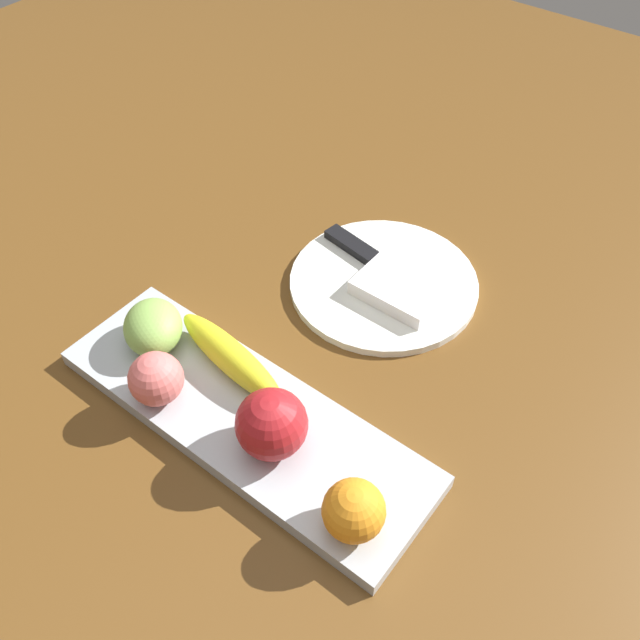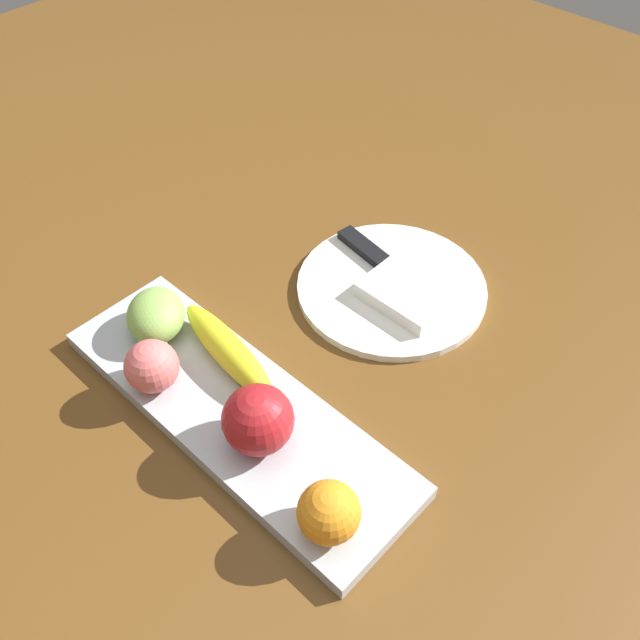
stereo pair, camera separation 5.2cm
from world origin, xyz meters
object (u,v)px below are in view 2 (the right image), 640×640
object	(u,v)px
fruit_tray	(236,410)
dinner_plate	(391,287)
banana	(228,350)
grape_bunch	(156,315)
apple	(258,420)
orange_near_apple	(329,512)
peach	(152,366)
folded_napkin	(411,290)
knife	(372,254)

from	to	relation	value
fruit_tray	dinner_plate	distance (m)	0.28
banana	grape_bunch	xyz separation A→B (m)	(-0.10, -0.03, 0.01)
apple	orange_near_apple	distance (m)	0.12
fruit_tray	banana	world-z (taller)	banana
peach	folded_napkin	distance (m)	0.34
peach	knife	distance (m)	0.34
fruit_tray	orange_near_apple	bearing A→B (deg)	-11.38
dinner_plate	knife	world-z (taller)	knife
fruit_tray	orange_near_apple	world-z (taller)	orange_near_apple
folded_napkin	fruit_tray	bearing A→B (deg)	-96.47
peach	folded_napkin	xyz separation A→B (m)	(0.12, 0.32, -0.03)
peach	dinner_plate	bearing A→B (deg)	74.69
dinner_plate	apple	bearing A→B (deg)	-79.27
peach	grape_bunch	world-z (taller)	peach
grape_bunch	folded_napkin	distance (m)	0.32
apple	folded_napkin	world-z (taller)	apple
apple	orange_near_apple	world-z (taller)	apple
orange_near_apple	dinner_plate	xyz separation A→B (m)	(-0.18, 0.31, -0.05)
banana	orange_near_apple	size ratio (longest dim) A/B	2.86
peach	knife	size ratio (longest dim) A/B	0.34
fruit_tray	dinner_plate	bearing A→B (deg)	90.00
knife	apple	bearing A→B (deg)	-62.29
orange_near_apple	knife	bearing A→B (deg)	124.47
dinner_plate	knife	distance (m)	0.06
fruit_tray	folded_napkin	xyz separation A→B (m)	(0.03, 0.28, 0.01)
folded_napkin	peach	bearing A→B (deg)	-110.42
folded_napkin	dinner_plate	bearing A→B (deg)	180.00
peach	knife	xyz separation A→B (m)	(0.03, 0.34, -0.03)
knife	orange_near_apple	bearing A→B (deg)	-47.10
orange_near_apple	peach	size ratio (longest dim) A/B	1.00
fruit_tray	banana	size ratio (longest dim) A/B	2.57
grape_bunch	knife	size ratio (longest dim) A/B	0.46
dinner_plate	knife	bearing A→B (deg)	157.27
dinner_plate	banana	bearing A→B (deg)	-102.32
peach	grape_bunch	size ratio (longest dim) A/B	0.74
banana	peach	distance (m)	0.09
apple	dinner_plate	world-z (taller)	apple
knife	dinner_plate	bearing A→B (deg)	-14.30
dinner_plate	folded_napkin	size ratio (longest dim) A/B	2.29
peach	folded_napkin	bearing A→B (deg)	69.58
dinner_plate	knife	size ratio (longest dim) A/B	1.39
orange_near_apple	folded_napkin	world-z (taller)	orange_near_apple
fruit_tray	grape_bunch	distance (m)	0.16
peach	knife	world-z (taller)	peach
fruit_tray	knife	bearing A→B (deg)	100.28
apple	orange_near_apple	bearing A→B (deg)	-10.73
grape_bunch	orange_near_apple	bearing A→B (deg)	-8.13
orange_near_apple	folded_napkin	distance (m)	0.35
folded_napkin	knife	bearing A→B (deg)	165.13
banana	knife	distance (m)	0.26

